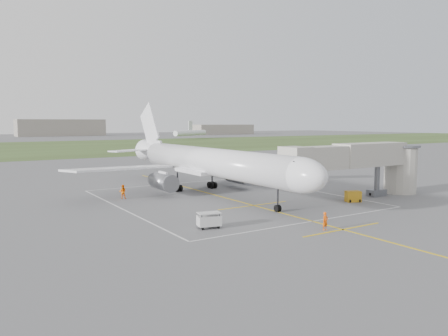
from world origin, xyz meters
TOP-DOWN VIEW (x-y plane):
  - ground at (0.00, 0.00)m, footprint 700.00×700.00m
  - grass_strip at (0.00, 130.00)m, footprint 700.00×120.00m
  - apron_markings at (0.00, -5.82)m, footprint 28.20×60.00m
  - airliner at (-0.00, 0.75)m, footprint 38.93×46.75m
  - jet_bridge at (15.72, -13.50)m, footprint 23.40×5.00m
  - gpu_unit at (11.96, -14.73)m, footprint 2.13×1.83m
  - baggage_cart at (-10.21, -16.83)m, footprint 2.38×1.74m
  - ramp_worker_nose at (-1.55, -23.24)m, footprint 0.62×0.41m
  - ramp_worker_wing at (-11.64, 2.86)m, footprint 1.11×1.00m
  - distant_aircraft at (0.44, 166.81)m, footprint 210.82×50.32m

SIDE VIEW (x-z plane):
  - ground at x=0.00m, z-range 0.00..0.00m
  - apron_markings at x=0.00m, z-range 0.00..0.01m
  - grass_strip at x=0.00m, z-range 0.00..0.02m
  - gpu_unit at x=11.96m, z-range -0.01..1.34m
  - baggage_cart at x=-10.21m, z-range 0.02..1.51m
  - ramp_worker_nose at x=-1.55m, z-range 0.00..1.68m
  - ramp_worker_wing at x=-11.64m, z-range 0.00..1.85m
  - distant_aircraft at x=0.44m, z-range -0.84..8.01m
  - airliner at x=0.00m, z-range -2.37..11.15m
  - jet_bridge at x=15.72m, z-range 1.14..8.34m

